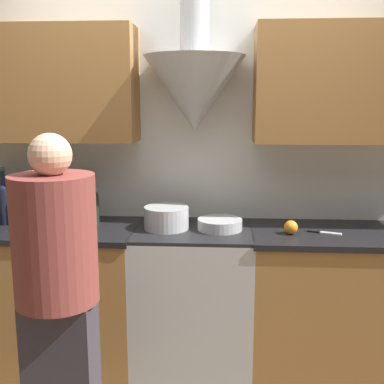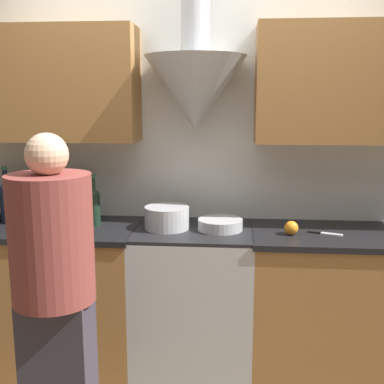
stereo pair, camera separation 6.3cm
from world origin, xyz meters
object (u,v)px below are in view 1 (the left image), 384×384
object	(u,v)px
stove_range	(193,300)
wine_bottle_8	(75,203)
wine_bottle_5	(32,205)
mixing_bowl	(220,224)
stock_pot	(166,218)
wine_bottle_6	(49,203)
wine_bottle_3	(4,201)
orange_fruit	(291,227)
wine_bottle_7	(61,205)
wine_bottle_9	(93,205)
person_foreground_left	(58,297)
wine_bottle_4	(19,206)

from	to	relation	value
stove_range	wine_bottle_8	size ratio (longest dim) A/B	2.65
wine_bottle_5	mixing_bowl	world-z (taller)	wine_bottle_5
wine_bottle_8	stock_pot	distance (m)	0.58
wine_bottle_8	wine_bottle_6	bearing A→B (deg)	175.69
wine_bottle_3	orange_fruit	world-z (taller)	wine_bottle_3
wine_bottle_3	mixing_bowl	distance (m)	1.37
wine_bottle_3	wine_bottle_7	size ratio (longest dim) A/B	1.12
wine_bottle_6	wine_bottle_9	bearing A→B (deg)	-0.97
wine_bottle_6	mixing_bowl	size ratio (longest dim) A/B	1.29
wine_bottle_6	stock_pot	world-z (taller)	wine_bottle_6
stove_range	orange_fruit	size ratio (longest dim) A/B	11.40
wine_bottle_5	orange_fruit	bearing A→B (deg)	-3.83
wine_bottle_6	person_foreground_left	distance (m)	1.06
wine_bottle_4	wine_bottle_8	distance (m)	0.36
wine_bottle_8	orange_fruit	distance (m)	1.33
wine_bottle_6	orange_fruit	bearing A→B (deg)	-4.81
wine_bottle_8	person_foreground_left	xyz separation A→B (m)	(0.21, -0.95, -0.21)
stove_range	mixing_bowl	size ratio (longest dim) A/B	3.43
wine_bottle_5	wine_bottle_7	size ratio (longest dim) A/B	0.99
wine_bottle_5	wine_bottle_9	distance (m)	0.38
wine_bottle_7	wine_bottle_8	bearing A→B (deg)	3.51
wine_bottle_6	wine_bottle_9	size ratio (longest dim) A/B	1.08
stove_range	mixing_bowl	xyz separation A→B (m)	(0.16, 0.00, 0.49)
wine_bottle_6	stock_pot	xyz separation A→B (m)	(0.75, -0.05, -0.07)
wine_bottle_7	stock_pot	xyz separation A→B (m)	(0.66, -0.03, -0.06)
wine_bottle_3	wine_bottle_5	size ratio (longest dim) A/B	1.14
orange_fruit	person_foreground_left	size ratio (longest dim) A/B	0.05
stove_range	stock_pot	xyz separation A→B (m)	(-0.16, -0.00, 0.53)
wine_bottle_6	wine_bottle_8	bearing A→B (deg)	-4.31
stock_pot	mixing_bowl	bearing A→B (deg)	0.32
stove_range	wine_bottle_7	world-z (taller)	wine_bottle_7
wine_bottle_5	orange_fruit	distance (m)	1.60
wine_bottle_7	orange_fruit	size ratio (longest dim) A/B	3.97
wine_bottle_5	wine_bottle_6	xyz separation A→B (m)	(0.10, 0.02, 0.01)
wine_bottle_6	wine_bottle_4	bearing A→B (deg)	-175.20
wine_bottle_8	wine_bottle_9	xyz separation A→B (m)	(0.11, 0.01, -0.01)
mixing_bowl	wine_bottle_7	bearing A→B (deg)	178.09
wine_bottle_9	person_foreground_left	xyz separation A→B (m)	(0.10, -0.96, -0.20)
stove_range	wine_bottle_7	size ratio (longest dim) A/B	2.87
wine_bottle_3	wine_bottle_9	xyz separation A→B (m)	(0.57, 0.00, -0.02)
wine_bottle_5	wine_bottle_8	distance (m)	0.28
wine_bottle_9	wine_bottle_4	bearing A→B (deg)	-178.66
wine_bottle_7	wine_bottle_8	world-z (taller)	wine_bottle_8
wine_bottle_8	stock_pot	world-z (taller)	wine_bottle_8
stove_range	wine_bottle_7	distance (m)	1.02
wine_bottle_3	wine_bottle_8	bearing A→B (deg)	-0.83
wine_bottle_7	wine_bottle_6	bearing A→B (deg)	167.99
wine_bottle_6	mixing_bowl	xyz separation A→B (m)	(1.08, -0.05, -0.11)
wine_bottle_6	mixing_bowl	bearing A→B (deg)	-2.74
wine_bottle_4	stove_range	bearing A→B (deg)	-1.86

